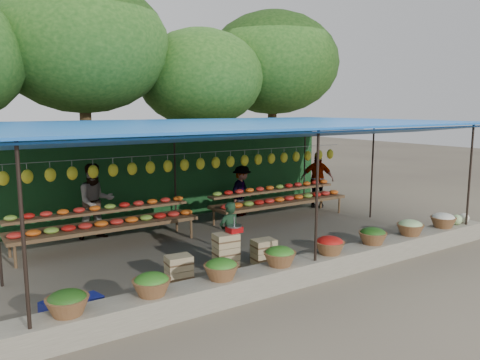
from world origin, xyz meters
TOP-DOWN VIEW (x-y plane):
  - ground at (0.00, 0.00)m, footprint 60.00×60.00m
  - stone_curb at (0.00, -2.75)m, footprint 10.60×0.55m
  - stall_canopy at (0.00, 0.08)m, footprint 10.80×6.60m
  - produce_baskets at (-0.10, -2.75)m, footprint 8.98×0.58m
  - netting_backdrop at (0.00, 3.15)m, footprint 10.60×0.06m
  - tree_row at (0.50, 6.09)m, footprint 16.51×5.50m
  - fruit_table_left at (-2.49, 1.35)m, footprint 4.21×0.95m
  - fruit_table_right at (2.51, 1.35)m, footprint 4.21×0.95m
  - crate_counter at (-1.13, -1.60)m, footprint 2.38×0.38m
  - weighing_scale at (-0.91, -1.60)m, footprint 0.29×0.29m
  - vendor_seated at (-0.77, -1.19)m, footprint 0.49×0.35m
  - customer_left at (-2.47, 2.14)m, footprint 0.89×0.70m
  - customer_mid at (1.83, 2.25)m, footprint 1.10×0.92m
  - customer_right at (4.51, 1.96)m, footprint 1.07×0.99m
  - blue_crate_front at (-3.87, -1.99)m, footprint 0.53×0.43m
  - blue_crate_back at (-4.21, -2.00)m, footprint 0.66×0.57m

SIDE VIEW (x-z plane):
  - ground at x=0.00m, z-range 0.00..0.00m
  - blue_crate_front at x=-3.87m, z-range 0.00..0.28m
  - blue_crate_back at x=-4.21m, z-range 0.00..0.33m
  - stone_curb at x=0.00m, z-range 0.00..0.40m
  - crate_counter at x=-1.13m, z-range -0.07..0.70m
  - produce_baskets at x=-0.10m, z-range 0.40..0.73m
  - fruit_table_left at x=-2.49m, z-range 0.14..1.07m
  - fruit_table_right at x=2.51m, z-range 0.14..1.07m
  - vendor_seated at x=-0.77m, z-range 0.00..1.28m
  - customer_mid at x=1.83m, z-range 0.00..1.48m
  - weighing_scale at x=-0.91m, z-range 0.69..0.99m
  - customer_right at x=4.51m, z-range 0.00..1.76m
  - customer_left at x=-2.47m, z-range 0.00..1.83m
  - netting_backdrop at x=0.00m, z-range 0.00..2.50m
  - stall_canopy at x=0.00m, z-range 1.26..4.08m
  - tree_row at x=0.50m, z-range 1.14..8.26m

